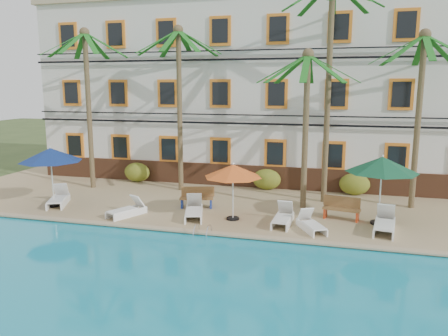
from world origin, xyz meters
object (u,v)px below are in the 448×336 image
(bench_right, at_px, (342,208))
(umbrella_blue, at_px, (50,155))
(lounger_b, at_px, (127,210))
(palm_b, at_px, (179,87))
(pool_ladder, at_px, (203,234))
(lounger_d, at_px, (283,217))
(umbrella_green, at_px, (382,165))
(lounger_a, at_px, (58,199))
(palm_e, at_px, (420,95))
(palm_a, at_px, (88,87))
(bench_left, at_px, (197,197))
(palm_d, at_px, (329,64))
(lounger_e, at_px, (311,224))
(lounger_c, at_px, (194,210))
(palm_c, at_px, (306,106))
(umbrella_red, at_px, (233,171))
(lounger_f, at_px, (385,223))

(bench_right, bearing_deg, umbrella_blue, -173.95)
(lounger_b, bearing_deg, palm_b, 83.74)
(pool_ladder, bearing_deg, lounger_d, 35.23)
(umbrella_green, xyz_separation_m, lounger_b, (-10.17, -1.56, -2.12))
(lounger_a, distance_m, lounger_b, 3.93)
(palm_e, height_order, lounger_a, palm_e)
(palm_a, height_order, bench_left, palm_a)
(palm_d, bearing_deg, lounger_e, -93.72)
(umbrella_blue, relative_size, lounger_a, 1.34)
(lounger_c, height_order, bench_right, bench_right)
(palm_c, relative_size, lounger_c, 3.36)
(umbrella_blue, bearing_deg, palm_d, 18.48)
(palm_d, relative_size, lounger_e, 5.87)
(palm_b, distance_m, bench_right, 10.05)
(palm_e, xyz_separation_m, lounger_e, (-4.16, -4.40, -4.76))
(umbrella_red, relative_size, lounger_d, 1.28)
(bench_left, bearing_deg, lounger_b, -139.92)
(umbrella_green, xyz_separation_m, lounger_e, (-2.54, -1.50, -2.13))
(palm_b, relative_size, lounger_e, 4.85)
(pool_ladder, bearing_deg, lounger_f, 17.45)
(palm_e, bearing_deg, bench_right, -139.50)
(umbrella_green, distance_m, lounger_e, 3.63)
(lounger_a, bearing_deg, lounger_c, -1.91)
(palm_c, bearing_deg, bench_right, -37.96)
(palm_b, distance_m, bench_left, 6.02)
(lounger_e, xyz_separation_m, lounger_f, (2.69, 0.60, 0.06))
(palm_d, distance_m, lounger_e, 7.54)
(lounger_f, distance_m, bench_right, 1.98)
(palm_a, height_order, lounger_f, palm_a)
(lounger_e, bearing_deg, lounger_c, 174.68)
(umbrella_red, bearing_deg, palm_a, 157.20)
(palm_e, bearing_deg, lounger_c, -156.29)
(umbrella_blue, bearing_deg, bench_right, 6.05)
(umbrella_green, relative_size, pool_ladder, 3.75)
(lounger_b, bearing_deg, palm_c, 24.29)
(palm_d, bearing_deg, lounger_a, -162.31)
(lounger_b, xyz_separation_m, lounger_e, (7.63, 0.07, -0.01))
(palm_b, bearing_deg, palm_d, -3.91)
(lounger_a, height_order, lounger_b, lounger_a)
(lounger_d, relative_size, bench_right, 1.19)
(palm_b, height_order, bench_right, palm_b)
(pool_ladder, bearing_deg, palm_c, 54.32)
(palm_a, relative_size, bench_left, 5.30)
(lounger_b, relative_size, lounger_c, 0.88)
(lounger_b, height_order, lounger_c, lounger_c)
(lounger_a, bearing_deg, pool_ladder, -15.55)
(palm_b, xyz_separation_m, bench_left, (1.86, -2.98, -4.89))
(lounger_a, height_order, bench_left, bench_left)
(bench_left, distance_m, bench_right, 6.34)
(bench_left, bearing_deg, lounger_c, -75.64)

